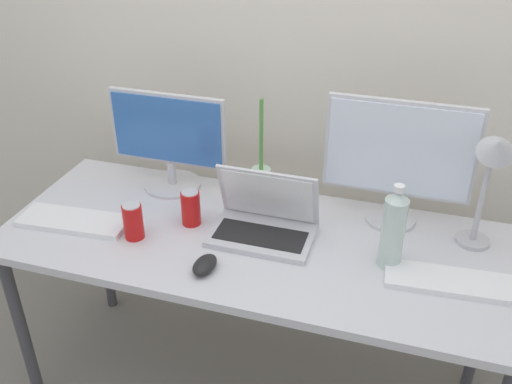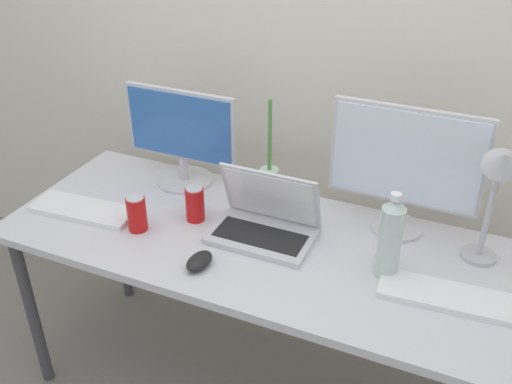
% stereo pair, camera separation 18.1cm
% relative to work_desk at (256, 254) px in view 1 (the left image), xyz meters
% --- Properties ---
extents(wall_back, '(7.00, 0.08, 2.60)m').
position_rel_work_desk_xyz_m(wall_back, '(0.00, 0.59, 0.62)').
color(wall_back, silver).
rests_on(wall_back, ground).
extents(work_desk, '(1.73, 0.69, 0.74)m').
position_rel_work_desk_xyz_m(work_desk, '(0.00, 0.00, 0.00)').
color(work_desk, '#424247').
rests_on(work_desk, ground).
extents(monitor_left, '(0.45, 0.22, 0.38)m').
position_rel_work_desk_xyz_m(monitor_left, '(-0.41, 0.24, 0.26)').
color(monitor_left, silver).
rests_on(monitor_left, work_desk).
extents(monitor_center, '(0.49, 0.18, 0.44)m').
position_rel_work_desk_xyz_m(monitor_center, '(0.42, 0.24, 0.32)').
color(monitor_center, silver).
rests_on(monitor_center, work_desk).
extents(laptop_silver, '(0.34, 0.23, 0.23)m').
position_rel_work_desk_xyz_m(laptop_silver, '(0.02, 0.04, 0.12)').
color(laptop_silver, silver).
rests_on(laptop_silver, work_desk).
extents(keyboard_main, '(0.39, 0.17, 0.02)m').
position_rel_work_desk_xyz_m(keyboard_main, '(-0.63, -0.10, 0.07)').
color(keyboard_main, white).
rests_on(keyboard_main, work_desk).
extents(keyboard_aux, '(0.43, 0.16, 0.02)m').
position_rel_work_desk_xyz_m(keyboard_aux, '(0.64, -0.05, 0.07)').
color(keyboard_aux, white).
rests_on(keyboard_aux, work_desk).
extents(mouse_by_keyboard, '(0.07, 0.11, 0.04)m').
position_rel_work_desk_xyz_m(mouse_by_keyboard, '(-0.10, -0.21, 0.08)').
color(mouse_by_keyboard, black).
rests_on(mouse_by_keyboard, work_desk).
extents(water_bottle, '(0.07, 0.07, 0.28)m').
position_rel_work_desk_xyz_m(water_bottle, '(0.44, -0.01, 0.20)').
color(water_bottle, silver).
rests_on(water_bottle, work_desk).
extents(soda_can_near_keyboard, '(0.07, 0.07, 0.13)m').
position_rel_work_desk_xyz_m(soda_can_near_keyboard, '(-0.39, -0.11, 0.13)').
color(soda_can_near_keyboard, red).
rests_on(soda_can_near_keyboard, work_desk).
extents(soda_can_by_laptop, '(0.07, 0.07, 0.13)m').
position_rel_work_desk_xyz_m(soda_can_by_laptop, '(-0.24, 0.02, 0.13)').
color(soda_can_by_laptop, red).
rests_on(soda_can_by_laptop, work_desk).
extents(bamboo_vase, '(0.07, 0.07, 0.39)m').
position_rel_work_desk_xyz_m(bamboo_vase, '(-0.06, 0.25, 0.14)').
color(bamboo_vase, '#B2D1B7').
rests_on(bamboo_vase, work_desk).
extents(desk_lamp, '(0.11, 0.18, 0.43)m').
position_rel_work_desk_xyz_m(desk_lamp, '(0.69, 0.15, 0.36)').
color(desk_lamp, '#B7B7BC').
rests_on(desk_lamp, work_desk).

